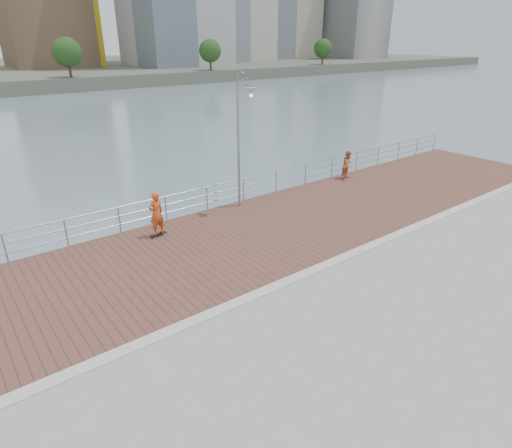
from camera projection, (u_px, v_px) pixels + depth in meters
water at (291, 329)px, 14.81m from camera, size 400.00×400.00×0.00m
seawall at (425, 396)px, 10.78m from camera, size 40.00×24.00×2.00m
brick_lane at (231, 241)px, 16.61m from camera, size 40.00×6.80×0.02m
curb at (293, 279)px, 13.99m from camera, size 40.00×0.40×0.06m
guardrail at (187, 201)px, 18.81m from camera, size 39.06×0.06×1.13m
street_lamp at (244, 120)px, 18.17m from camera, size 0.42×1.21×5.72m
skateboard at (158, 234)px, 17.02m from camera, size 0.72×0.31×0.08m
skateboarder at (156, 214)px, 16.66m from camera, size 0.71×0.54×1.75m
bystander at (348, 165)px, 23.64m from camera, size 0.85×0.71×1.58m
shoreline_trees at (46, 55)px, 74.48m from camera, size 144.47×5.14×6.85m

